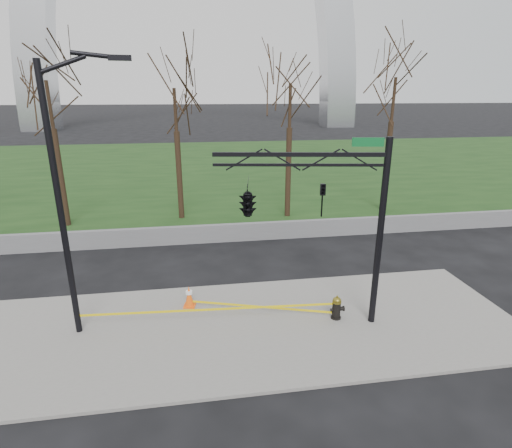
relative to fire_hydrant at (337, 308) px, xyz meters
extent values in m
plane|color=black|center=(-3.18, -0.01, -0.48)|extent=(500.00, 500.00, 0.00)
cube|color=slate|center=(-3.18, -0.01, -0.43)|extent=(18.00, 6.00, 0.10)
cube|color=#173312|center=(-3.18, 29.99, -0.45)|extent=(120.00, 40.00, 0.06)
cube|color=#59595B|center=(-3.18, 7.99, -0.03)|extent=(60.00, 0.30, 0.90)
cylinder|color=black|center=(-0.01, 0.00, -0.35)|extent=(0.33, 0.33, 0.06)
cylinder|color=black|center=(-0.01, 0.00, -0.08)|extent=(0.25, 0.25, 0.58)
cylinder|color=black|center=(0.19, -0.01, -0.04)|extent=(0.20, 0.17, 0.16)
cylinder|color=black|center=(-0.16, 0.01, -0.06)|extent=(0.10, 0.10, 0.10)
cylinder|color=olive|center=(-0.01, 0.00, 0.23)|extent=(0.29, 0.29, 0.06)
ellipsoid|color=olive|center=(-0.01, 0.00, 0.29)|extent=(0.27, 0.27, 0.20)
cylinder|color=olive|center=(-0.01, 0.00, 0.40)|extent=(0.06, 0.06, 0.08)
cube|color=#FA580D|center=(-4.77, 1.54, -0.35)|extent=(0.46, 0.46, 0.04)
cone|color=#FA580D|center=(-4.77, 1.54, 0.03)|extent=(0.30, 0.30, 0.72)
cylinder|color=white|center=(-4.77, 1.54, 0.16)|extent=(0.23, 0.23, 0.11)
cylinder|color=black|center=(-8.18, 0.53, 3.52)|extent=(0.18, 0.18, 8.00)
cylinder|color=black|center=(-7.63, 0.62, 7.37)|extent=(1.27, 0.31, 0.56)
cylinder|color=black|center=(-6.79, 0.75, 7.62)|extent=(1.21, 0.30, 0.22)
cube|color=black|center=(-6.20, 0.84, 7.57)|extent=(0.63, 0.31, 0.14)
cylinder|color=black|center=(1.07, -0.34, 2.52)|extent=(0.20, 0.20, 6.00)
cube|color=black|center=(-1.39, 0.08, 5.02)|extent=(4.95, 0.95, 0.12)
cube|color=black|center=(-1.39, 0.08, 4.72)|extent=(4.94, 0.91, 0.08)
cube|color=#0C5926|center=(0.48, -0.24, 5.37)|extent=(0.89, 0.19, 0.25)
imported|color=black|center=(-0.70, -0.04, 3.67)|extent=(0.20, 0.22, 1.00)
imported|color=black|center=(-2.87, 0.33, 3.67)|extent=(0.94, 2.54, 1.00)
cube|color=yellow|center=(-4.09, 0.27, 0.16)|extent=(8.17, 0.54, 0.08)
cube|color=yellow|center=(-2.39, 0.77, -0.18)|extent=(4.76, 1.54, 0.08)
camera|label=1|loc=(-4.42, -11.05, 6.72)|focal=28.19mm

